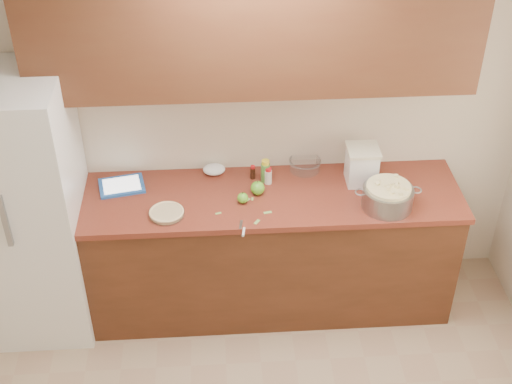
{
  "coord_description": "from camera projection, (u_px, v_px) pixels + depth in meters",
  "views": [
    {
      "loc": [
        -0.23,
        -2.16,
        3.6
      ],
      "look_at": [
        0.0,
        1.43,
        0.98
      ],
      "focal_mm": 50.0,
      "sensor_mm": 36.0,
      "label": 1
    }
  ],
  "objects": [
    {
      "name": "room_shell",
      "position": [
        277.0,
        325.0,
        3.11
      ],
      "size": [
        3.6,
        3.6,
        3.6
      ],
      "color": "tan",
      "rests_on": "ground"
    },
    {
      "name": "apple_center",
      "position": [
        258.0,
        188.0,
        4.5
      ],
      "size": [
        0.09,
        0.09,
        0.1
      ],
      "color": "#58A726",
      "rests_on": "counter_run"
    },
    {
      "name": "vanilla_bottle",
      "position": [
        253.0,
        172.0,
        4.64
      ],
      "size": [
        0.03,
        0.03,
        0.1
      ],
      "rotation": [
        0.0,
        0.0,
        0.09
      ],
      "color": "black",
      "rests_on": "counter_run"
    },
    {
      "name": "paring_knife",
      "position": [
        243.0,
        231.0,
        4.22
      ],
      "size": [
        0.04,
        0.16,
        0.02
      ],
      "rotation": [
        0.0,
        0.0,
        -0.15
      ],
      "color": "gray",
      "rests_on": "counter_run"
    },
    {
      "name": "peel_c",
      "position": [
        247.0,
        200.0,
        4.47
      ],
      "size": [
        0.05,
        0.05,
        0.0
      ],
      "primitive_type": "cube",
      "rotation": [
        0.0,
        0.0,
        -2.39
      ],
      "color": "#84B055",
      "rests_on": "counter_run"
    },
    {
      "name": "peel_e",
      "position": [
        257.0,
        222.0,
        4.3
      ],
      "size": [
        0.04,
        0.05,
        0.0
      ],
      "primitive_type": "cube",
      "rotation": [
        0.0,
        0.0,
        0.96
      ],
      "color": "#84B055",
      "rests_on": "counter_run"
    },
    {
      "name": "mixing_bowl",
      "position": [
        305.0,
        164.0,
        4.73
      ],
      "size": [
        0.21,
        0.21,
        0.08
      ],
      "rotation": [
        0.0,
        0.0,
        0.38
      ],
      "color": "silver",
      "rests_on": "counter_run"
    },
    {
      "name": "cinnamon_shaker",
      "position": [
        268.0,
        176.0,
        4.59
      ],
      "size": [
        0.05,
        0.05,
        0.12
      ],
      "rotation": [
        0.0,
        0.0,
        0.26
      ],
      "color": "beige",
      "rests_on": "counter_run"
    },
    {
      "name": "counter_run",
      "position": [
        255.0,
        250.0,
        4.79
      ],
      "size": [
        2.64,
        0.68,
        0.92
      ],
      "color": "#562B18",
      "rests_on": "ground"
    },
    {
      "name": "peel_d",
      "position": [
        252.0,
        199.0,
        4.48
      ],
      "size": [
        0.01,
        0.03,
        0.0
      ],
      "primitive_type": "cube",
      "rotation": [
        0.0,
        0.0,
        -1.66
      ],
      "color": "#84B055",
      "rests_on": "counter_run"
    },
    {
      "name": "pie",
      "position": [
        167.0,
        213.0,
        4.34
      ],
      "size": [
        0.22,
        0.22,
        0.04
      ],
      "rotation": [
        0.0,
        0.0,
        -0.23
      ],
      "color": "silver",
      "rests_on": "counter_run"
    },
    {
      "name": "peel_b",
      "position": [
        268.0,
        212.0,
        4.37
      ],
      "size": [
        0.05,
        0.03,
        0.0
      ],
      "primitive_type": "cube",
      "rotation": [
        0.0,
        0.0,
        0.2
      ],
      "color": "#84B055",
      "rests_on": "counter_run"
    },
    {
      "name": "paper_towel",
      "position": [
        214.0,
        169.0,
        4.7
      ],
      "size": [
        0.15,
        0.12,
        0.06
      ],
      "primitive_type": "ellipsoid",
      "rotation": [
        0.0,
        0.0,
        -0.01
      ],
      "color": "white",
      "rests_on": "counter_run"
    },
    {
      "name": "fridge",
      "position": [
        25.0,
        210.0,
        4.43
      ],
      "size": [
        0.7,
        0.7,
        1.8
      ],
      "primitive_type": "cube",
      "color": "white",
      "rests_on": "ground"
    },
    {
      "name": "tablet",
      "position": [
        122.0,
        186.0,
        4.59
      ],
      "size": [
        0.32,
        0.27,
        0.02
      ],
      "rotation": [
        0.0,
        0.0,
        0.19
      ],
      "color": "#2357A8",
      "rests_on": "counter_run"
    },
    {
      "name": "flour_canister",
      "position": [
        362.0,
        165.0,
        4.57
      ],
      "size": [
        0.21,
        0.21,
        0.25
      ],
      "rotation": [
        0.0,
        0.0,
        -0.01
      ],
      "color": "white",
      "rests_on": "counter_run"
    },
    {
      "name": "colander",
      "position": [
        388.0,
        197.0,
        4.38
      ],
      "size": [
        0.42,
        0.31,
        0.16
      ],
      "rotation": [
        0.0,
        0.0,
        -0.36
      ],
      "color": "gray",
      "rests_on": "counter_run"
    },
    {
      "name": "peel_a",
      "position": [
        218.0,
        213.0,
        4.37
      ],
      "size": [
        0.04,
        0.02,
        0.0
      ],
      "primitive_type": "cube",
      "rotation": [
        0.0,
        0.0,
        0.28
      ],
      "color": "#84B055",
      "rests_on": "counter_run"
    },
    {
      "name": "upper_cabinets",
      "position": [
        253.0,
        33.0,
        4.04
      ],
      "size": [
        2.6,
        0.34,
        0.7
      ],
      "primitive_type": "cube",
      "color": "#512D18",
      "rests_on": "room_shell"
    },
    {
      "name": "apple_left",
      "position": [
        243.0,
        198.0,
        4.44
      ],
      "size": [
        0.07,
        0.07,
        0.08
      ],
      "color": "#58A726",
      "rests_on": "counter_run"
    },
    {
      "name": "lemon_bottle",
      "position": [
        265.0,
        171.0,
        4.6
      ],
      "size": [
        0.06,
        0.06,
        0.16
      ],
      "rotation": [
        0.0,
        0.0,
        -0.29
      ],
      "color": "#4C8C38",
      "rests_on": "counter_run"
    }
  ]
}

